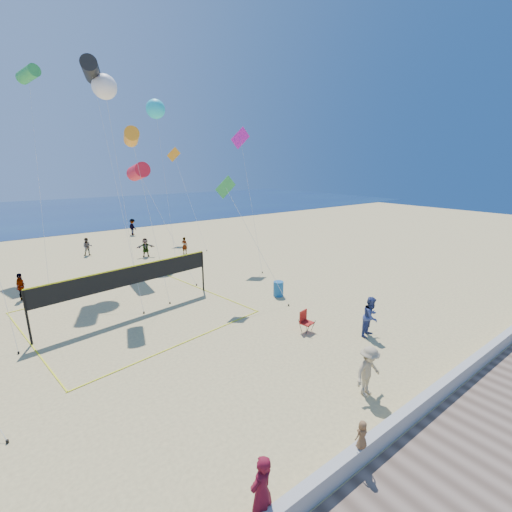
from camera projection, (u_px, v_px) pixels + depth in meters
ground at (293, 399)px, 11.77m from camera, size 120.00×120.00×0.00m
ocean at (50, 212)px, 59.69m from camera, size 140.00×50.00×0.03m
seawall at (369, 447)px, 9.38m from camera, size 32.00×0.30×0.60m
boardwalk at (441, 512)px, 7.90m from camera, size 32.00×3.60×0.03m
woman at (261, 492)px, 7.42m from camera, size 0.74×0.58×1.81m
toddler at (362, 435)px, 8.89m from camera, size 0.42×0.30×0.79m
bystander_a at (371, 317)px, 15.92m from camera, size 1.07×0.91×1.92m
bystander_b at (369, 371)px, 11.77m from camera, size 1.19×0.69×1.82m
far_person_0 at (21, 287)px, 20.26m from camera, size 0.75×1.04×1.65m
far_person_1 at (146, 247)px, 30.01m from camera, size 1.60×0.86×1.64m
far_person_2 at (185, 245)px, 31.03m from camera, size 0.62×0.67×1.54m
far_person_3 at (87, 247)px, 30.39m from camera, size 0.89×0.77×1.59m
far_person_4 at (133, 227)px, 39.46m from camera, size 0.96×1.33×1.86m
camp_chair at (305, 320)px, 16.43m from camera, size 0.65×0.77×1.16m
trash_barrel at (278, 289)px, 20.95m from camera, size 0.65×0.65×0.92m
volleyball_net at (130, 281)px, 18.22m from camera, size 11.14×11.02×2.62m
kite_1 at (91, 70)px, 22.24m from camera, size 1.78×10.14×14.49m
kite_2 at (131, 137)px, 18.66m from camera, size 1.38×3.07×9.80m
kite_4 at (230, 195)px, 19.63m from camera, size 2.52×3.78×7.24m
kite_5 at (241, 145)px, 26.94m from camera, size 2.01×4.49×10.76m
kite_6 at (104, 87)px, 23.06m from camera, size 1.94×4.36×13.74m
kite_7 at (156, 109)px, 28.78m from camera, size 2.66×7.25×13.19m
kite_8 at (28, 74)px, 25.66m from camera, size 2.44×10.41×15.03m
kite_9 at (176, 160)px, 35.80m from camera, size 1.57×7.68×9.70m
kite_10 at (138, 172)px, 24.50m from camera, size 2.04×6.90×8.04m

